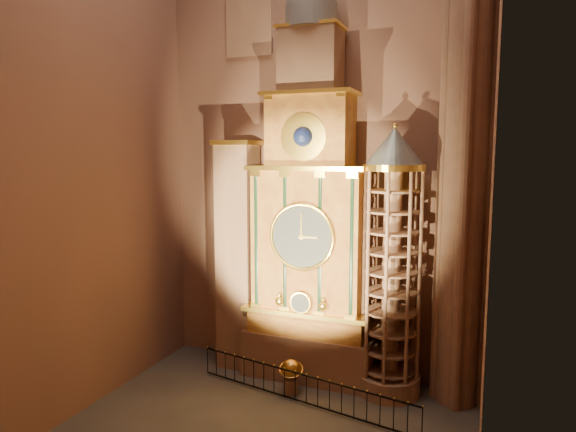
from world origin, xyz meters
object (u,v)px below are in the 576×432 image
at_px(stair_turret, 391,265).
at_px(celestial_globe, 291,373).
at_px(iron_railing, 301,388).
at_px(portrait_tower, 238,254).
at_px(astronomical_clock, 310,224).

xyz_separation_m(stair_turret, celestial_globe, (-3.65, -1.54, -4.41)).
distance_m(stair_turret, iron_railing, 5.94).
xyz_separation_m(portrait_tower, stair_turret, (6.90, -0.28, 0.12)).
relative_size(stair_turret, celestial_globe, 7.58).
distance_m(astronomical_clock, portrait_tower, 3.73).
relative_size(astronomical_clock, portrait_tower, 1.64).
height_order(astronomical_clock, iron_railing, astronomical_clock).
relative_size(portrait_tower, stair_turret, 0.94).
relative_size(astronomical_clock, iron_railing, 1.78).
xyz_separation_m(celestial_globe, iron_railing, (0.66, -0.68, -0.22)).
distance_m(portrait_tower, iron_railing, 6.47).
height_order(stair_turret, celestial_globe, stair_turret).
height_order(astronomical_clock, portrait_tower, astronomical_clock).
bearing_deg(iron_railing, stair_turret, 36.57).
xyz_separation_m(stair_turret, iron_railing, (-2.99, -2.22, -4.63)).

